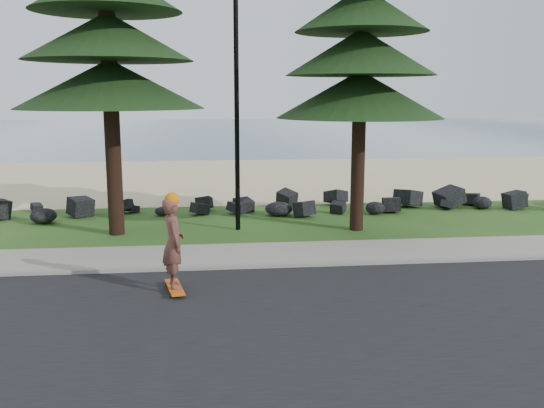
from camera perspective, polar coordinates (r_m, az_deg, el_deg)
The scene contains 9 objects.
ground at distance 14.97m, azimuth -2.56°, elevation -5.11°, with size 160.00×160.00×0.00m, color #294A17.
road at distance 10.71m, azimuth -0.97°, elevation -11.49°, with size 160.00×7.00×0.02m, color black.
kerb at distance 14.09m, azimuth -2.32°, elevation -5.89°, with size 160.00×0.20×0.10m, color gray.
sidewalk at distance 15.15m, azimuth -2.61°, elevation -4.77°, with size 160.00×2.00×0.08m, color #9D9683.
beach_sand at distance 29.18m, azimuth -4.41°, elevation 2.51°, with size 160.00×15.00×0.01m, color #C6B484.
ocean at distance 65.52m, azimuth -5.48°, elevation 6.88°, with size 160.00×58.00×0.01m, color #3B5771.
seawall_boulders at distance 20.41m, azimuth -3.58°, elevation -0.92°, with size 60.00×2.40×1.10m, color black, non-canonical shape.
lamp_post at distance 17.62m, azimuth -3.36°, elevation 10.82°, with size 0.25×0.14×8.14m.
skateboarder at distance 12.35m, azimuth -9.27°, elevation -3.66°, with size 0.56×1.13×2.05m.
Camera 1 is at (-0.90, -14.39, 4.01)m, focal length 40.00 mm.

